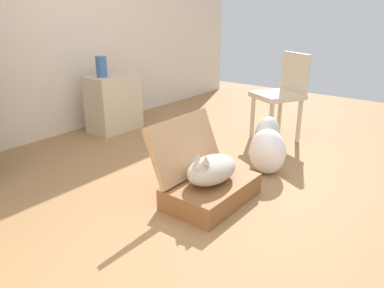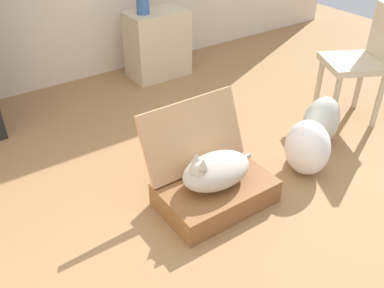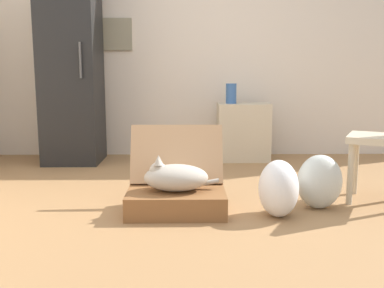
{
  "view_description": "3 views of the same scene",
  "coord_description": "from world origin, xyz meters",
  "px_view_note": "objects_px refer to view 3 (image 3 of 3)",
  "views": [
    {
      "loc": [
        -2.1,
        -1.32,
        1.3
      ],
      "look_at": [
        0.04,
        0.35,
        0.31
      ],
      "focal_mm": 34.34,
      "sensor_mm": 36.0,
      "label": 1
    },
    {
      "loc": [
        -1.39,
        -1.5,
        1.73
      ],
      "look_at": [
        -0.2,
        0.21,
        0.35
      ],
      "focal_mm": 39.19,
      "sensor_mm": 36.0,
      "label": 2
    },
    {
      "loc": [
        -0.1,
        -2.89,
        0.96
      ],
      "look_at": [
        -0.05,
        0.43,
        0.41
      ],
      "focal_mm": 40.83,
      "sensor_mm": 36.0,
      "label": 3
    }
  ],
  "objects_px": {
    "cat": "(175,177)",
    "refrigerator": "(72,70)",
    "suitcase_base": "(176,202)",
    "vase_tall": "(231,94)",
    "plastic_bag_white": "(278,188)",
    "plastic_bag_clear": "(320,182)",
    "side_table": "(243,132)"
  },
  "relations": [
    {
      "from": "cat",
      "to": "refrigerator",
      "type": "height_order",
      "value": "refrigerator"
    },
    {
      "from": "suitcase_base",
      "to": "refrigerator",
      "type": "height_order",
      "value": "refrigerator"
    },
    {
      "from": "vase_tall",
      "to": "cat",
      "type": "bearing_deg",
      "value": -107.35
    },
    {
      "from": "vase_tall",
      "to": "plastic_bag_white",
      "type": "bearing_deg",
      "value": -86.14
    },
    {
      "from": "suitcase_base",
      "to": "vase_tall",
      "type": "bearing_deg",
      "value": 72.94
    },
    {
      "from": "plastic_bag_white",
      "to": "plastic_bag_clear",
      "type": "bearing_deg",
      "value": 27.31
    },
    {
      "from": "cat",
      "to": "plastic_bag_white",
      "type": "height_order",
      "value": "cat"
    },
    {
      "from": "side_table",
      "to": "plastic_bag_clear",
      "type": "bearing_deg",
      "value": -79.79
    },
    {
      "from": "suitcase_base",
      "to": "plastic_bag_clear",
      "type": "relative_size",
      "value": 1.73
    },
    {
      "from": "refrigerator",
      "to": "side_table",
      "type": "bearing_deg",
      "value": 1.56
    },
    {
      "from": "suitcase_base",
      "to": "side_table",
      "type": "relative_size",
      "value": 1.07
    },
    {
      "from": "suitcase_base",
      "to": "plastic_bag_white",
      "type": "relative_size",
      "value": 1.75
    },
    {
      "from": "plastic_bag_white",
      "to": "side_table",
      "type": "distance_m",
      "value": 1.92
    },
    {
      "from": "plastic_bag_white",
      "to": "refrigerator",
      "type": "distance_m",
      "value": 2.73
    },
    {
      "from": "plastic_bag_white",
      "to": "vase_tall",
      "type": "bearing_deg",
      "value": 93.86
    },
    {
      "from": "refrigerator",
      "to": "side_table",
      "type": "relative_size",
      "value": 3.12
    },
    {
      "from": "suitcase_base",
      "to": "plastic_bag_clear",
      "type": "height_order",
      "value": "plastic_bag_clear"
    },
    {
      "from": "suitcase_base",
      "to": "cat",
      "type": "bearing_deg",
      "value": 178.02
    },
    {
      "from": "cat",
      "to": "refrigerator",
      "type": "relative_size",
      "value": 0.26
    },
    {
      "from": "plastic_bag_white",
      "to": "refrigerator",
      "type": "height_order",
      "value": "refrigerator"
    },
    {
      "from": "plastic_bag_white",
      "to": "cat",
      "type": "bearing_deg",
      "value": 172.98
    },
    {
      "from": "suitcase_base",
      "to": "plastic_bag_white",
      "type": "bearing_deg",
      "value": -7.1
    },
    {
      "from": "cat",
      "to": "side_table",
      "type": "height_order",
      "value": "side_table"
    },
    {
      "from": "suitcase_base",
      "to": "plastic_bag_clear",
      "type": "xyz_separation_m",
      "value": [
        1.01,
        0.08,
        0.12
      ]
    },
    {
      "from": "refrigerator",
      "to": "vase_tall",
      "type": "height_order",
      "value": "refrigerator"
    },
    {
      "from": "cat",
      "to": "plastic_bag_white",
      "type": "distance_m",
      "value": 0.7
    },
    {
      "from": "suitcase_base",
      "to": "plastic_bag_clear",
      "type": "distance_m",
      "value": 1.02
    },
    {
      "from": "suitcase_base",
      "to": "plastic_bag_white",
      "type": "distance_m",
      "value": 0.7
    },
    {
      "from": "cat",
      "to": "suitcase_base",
      "type": "bearing_deg",
      "value": -1.98
    },
    {
      "from": "plastic_bag_clear",
      "to": "refrigerator",
      "type": "relative_size",
      "value": 0.2
    },
    {
      "from": "plastic_bag_clear",
      "to": "refrigerator",
      "type": "bearing_deg",
      "value": 141.7
    },
    {
      "from": "refrigerator",
      "to": "side_table",
      "type": "distance_m",
      "value": 1.95
    }
  ]
}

